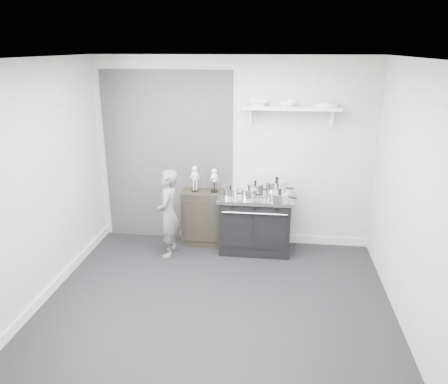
# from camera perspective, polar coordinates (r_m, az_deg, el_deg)

# --- Properties ---
(ground) EXTENTS (4.00, 4.00, 0.00)m
(ground) POSITION_cam_1_polar(r_m,az_deg,el_deg) (5.17, -1.11, -14.41)
(ground) COLOR black
(ground) RESTS_ON ground
(room_shell) EXTENTS (4.02, 3.62, 2.71)m
(room_shell) POSITION_cam_1_polar(r_m,az_deg,el_deg) (4.65, -2.06, 3.92)
(room_shell) COLOR #A8A8A6
(room_shell) RESTS_ON ground
(wall_shelf) EXTENTS (1.30, 0.26, 0.24)m
(wall_shelf) POSITION_cam_1_polar(r_m,az_deg,el_deg) (6.02, 8.78, 10.69)
(wall_shelf) COLOR white
(wall_shelf) RESTS_ON room_shell
(stove) EXTENTS (1.03, 0.64, 0.83)m
(stove) POSITION_cam_1_polar(r_m,az_deg,el_deg) (6.25, 4.11, -4.03)
(stove) COLOR black
(stove) RESTS_ON ground
(side_cabinet) EXTENTS (0.63, 0.36, 0.81)m
(side_cabinet) POSITION_cam_1_polar(r_m,az_deg,el_deg) (6.45, -2.58, -3.34)
(side_cabinet) COLOR black
(side_cabinet) RESTS_ON ground
(child) EXTENTS (0.31, 0.46, 1.24)m
(child) POSITION_cam_1_polar(r_m,az_deg,el_deg) (6.06, -7.26, -2.80)
(child) COLOR slate
(child) RESTS_ON ground
(pot_front_left) EXTENTS (0.29, 0.21, 0.17)m
(pot_front_left) POSITION_cam_1_polar(r_m,az_deg,el_deg) (6.01, 0.87, -0.05)
(pot_front_left) COLOR silver
(pot_front_left) RESTS_ON stove
(pot_back_left) EXTENTS (0.32, 0.24, 0.19)m
(pot_back_left) POSITION_cam_1_polar(r_m,az_deg,el_deg) (6.17, 4.10, 0.50)
(pot_back_left) COLOR silver
(pot_back_left) RESTS_ON stove
(pot_back_right) EXTENTS (0.39, 0.31, 0.26)m
(pot_back_right) POSITION_cam_1_polar(r_m,az_deg,el_deg) (6.16, 6.88, 0.63)
(pot_back_right) COLOR silver
(pot_back_right) RESTS_ON stove
(pot_front_right) EXTENTS (0.37, 0.28, 0.18)m
(pot_front_right) POSITION_cam_1_polar(r_m,az_deg,el_deg) (5.89, 7.28, -0.61)
(pot_front_right) COLOR silver
(pot_front_right) RESTS_ON stove
(pot_front_center) EXTENTS (0.29, 0.20, 0.18)m
(pot_front_center) POSITION_cam_1_polar(r_m,az_deg,el_deg) (5.96, 3.28, -0.22)
(pot_front_center) COLOR silver
(pot_front_center) RESTS_ON stove
(skeleton_full) EXTENTS (0.12, 0.08, 0.43)m
(skeleton_full) POSITION_cam_1_polar(r_m,az_deg,el_deg) (6.27, -3.83, 2.01)
(skeleton_full) COLOR beige
(skeleton_full) RESTS_ON side_cabinet
(skeleton_torso) EXTENTS (0.11, 0.07, 0.40)m
(skeleton_torso) POSITION_cam_1_polar(r_m,az_deg,el_deg) (6.23, -1.30, 1.77)
(skeleton_torso) COLOR beige
(skeleton_torso) RESTS_ON side_cabinet
(bowl_large) EXTENTS (0.29, 0.29, 0.07)m
(bowl_large) POSITION_cam_1_polar(r_m,az_deg,el_deg) (6.01, 4.45, 11.48)
(bowl_large) COLOR white
(bowl_large) RESTS_ON wall_shelf
(bowl_small) EXTENTS (0.23, 0.23, 0.07)m
(bowl_small) POSITION_cam_1_polar(r_m,az_deg,el_deg) (6.00, 8.28, 11.35)
(bowl_small) COLOR white
(bowl_small) RESTS_ON wall_shelf
(plate_stack) EXTENTS (0.29, 0.29, 0.06)m
(plate_stack) POSITION_cam_1_polar(r_m,az_deg,el_deg) (6.04, 13.36, 11.02)
(plate_stack) COLOR silver
(plate_stack) RESTS_ON wall_shelf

